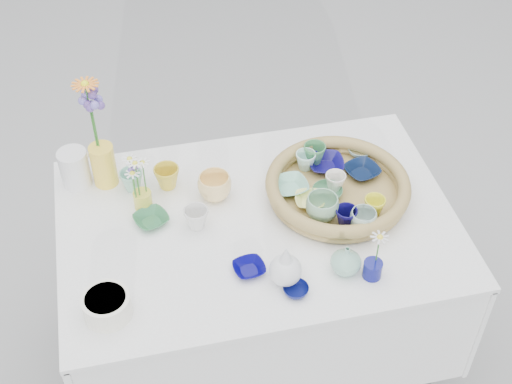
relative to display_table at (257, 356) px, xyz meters
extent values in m
plane|color=gray|center=(0.00, 0.00, 0.00)|extent=(80.00, 80.00, 0.00)
imported|color=#110C5D|center=(0.28, 0.18, 0.80)|extent=(0.13, 0.13, 0.03)
imported|color=#091633|center=(0.39, 0.12, 0.80)|extent=(0.14, 0.14, 0.03)
imported|color=yellow|center=(0.36, -0.07, 0.81)|extent=(0.09, 0.09, 0.06)
imported|color=#529368|center=(0.24, 0.04, 0.80)|extent=(0.12, 0.12, 0.03)
imported|color=#80B08D|center=(0.20, -0.05, 0.82)|extent=(0.11, 0.11, 0.08)
imported|color=#7EC3A9|center=(0.13, 0.10, 0.80)|extent=(0.13, 0.13, 0.03)
imported|color=#C0F0E4|center=(0.21, 0.19, 0.82)|extent=(0.08, 0.08, 0.06)
imported|color=white|center=(0.28, 0.07, 0.81)|extent=(0.07, 0.07, 0.06)
imported|color=#8CBCD5|center=(0.42, 0.22, 0.80)|extent=(0.09, 0.09, 0.03)
imported|color=#0C0843|center=(0.26, -0.10, 0.82)|extent=(0.09, 0.09, 0.07)
imported|color=#FFFB85|center=(0.18, 0.02, 0.79)|extent=(0.11, 0.11, 0.02)
imported|color=#9DBEB1|center=(0.31, -0.12, 0.82)|extent=(0.10, 0.10, 0.07)
imported|color=#42864F|center=(0.25, 0.21, 0.82)|extent=(0.08, 0.08, 0.07)
imported|color=gold|center=(-0.26, 0.22, 0.80)|extent=(0.11, 0.11, 0.08)
imported|color=#FFD682|center=(-0.11, 0.14, 0.81)|extent=(0.12, 0.12, 0.09)
imported|color=#2F6F44|center=(-0.33, 0.06, 0.78)|extent=(0.14, 0.14, 0.03)
imported|color=silver|center=(-0.19, 0.02, 0.80)|extent=(0.10, 0.10, 0.07)
imported|color=#060357|center=(-0.07, -0.20, 0.78)|extent=(0.11, 0.11, 0.02)
imported|color=#82C1A8|center=(-0.37, 0.24, 0.80)|extent=(0.09, 0.09, 0.07)
imported|color=#0B1155|center=(0.04, -0.31, 0.78)|extent=(0.10, 0.10, 0.02)
imported|color=#81B89F|center=(0.21, -0.26, 0.81)|extent=(0.10, 0.10, 0.10)
cylinder|color=#0B0E65|center=(0.28, -0.30, 0.79)|extent=(0.06, 0.06, 0.06)
cylinder|color=yellow|center=(-0.46, 0.29, 0.84)|extent=(0.09, 0.09, 0.15)
cylinder|color=yellow|center=(-0.35, 0.14, 0.80)|extent=(0.06, 0.06, 0.06)
camera|label=1|loc=(-0.35, -1.55, 2.39)|focal=50.00mm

